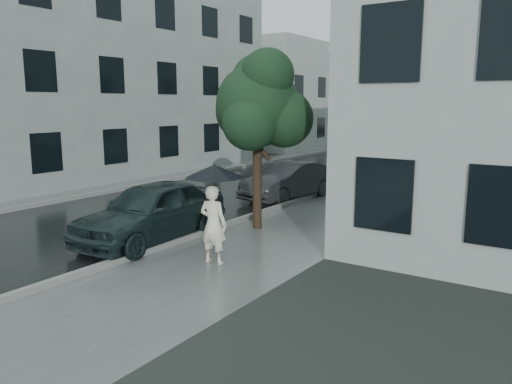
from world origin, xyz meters
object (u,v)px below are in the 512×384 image
Objects in this scene: street_tree at (259,104)px; lamp_post at (342,108)px; pedestrian at (213,224)px; car_near at (152,211)px; car_far at (289,181)px.

street_tree is 7.31m from lamp_post.
car_near is (-2.44, 0.60, -0.11)m from pedestrian.
car_far is (-0.61, -3.11, -2.56)m from lamp_post.
car_near is (-1.54, -2.59, -2.65)m from street_tree.
pedestrian is at bearing -94.88° from lamp_post.
street_tree reaches higher than car_far.
pedestrian is 0.30× the size of lamp_post.
lamp_post is at bearing 88.07° from car_far.
street_tree is at bearing 56.89° from car_near.
street_tree is at bearing -62.06° from car_far.
lamp_post is 4.07m from car_far.
pedestrian is at bearing -16.20° from car_near.
street_tree is 1.20× the size of car_far.
street_tree reaches higher than pedestrian.
street_tree reaches higher than car_near.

